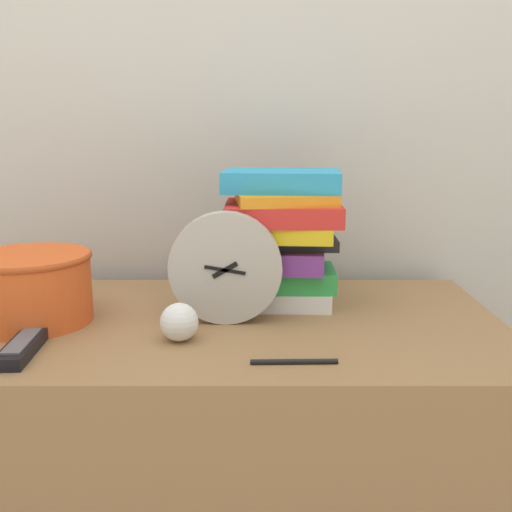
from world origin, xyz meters
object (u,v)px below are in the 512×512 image
object	(u,v)px
desk_clock	(225,268)
pen	(294,362)
book_stack	(283,235)
tv_remote	(22,347)
basket	(29,285)
crumpled_paper_ball	(179,322)

from	to	relation	value
desk_clock	pen	xyz separation A→B (m)	(0.11, -0.19, -0.10)
book_stack	tv_remote	bearing A→B (deg)	-147.87
pen	desk_clock	bearing A→B (deg)	119.94
book_stack	basket	size ratio (longest dim) A/B	1.18
basket	tv_remote	bearing A→B (deg)	-74.89
desk_clock	tv_remote	xyz separation A→B (m)	(-0.31, -0.15, -0.09)
tv_remote	crumpled_paper_ball	distance (m)	0.25
book_stack	tv_remote	xyz separation A→B (m)	(-0.42, -0.26, -0.13)
crumpled_paper_ball	basket	bearing A→B (deg)	160.77
tv_remote	pen	xyz separation A→B (m)	(0.42, -0.04, -0.01)
basket	pen	xyz separation A→B (m)	(0.46, -0.20, -0.06)
tv_remote	desk_clock	bearing A→B (deg)	26.00
basket	crumpled_paper_ball	bearing A→B (deg)	-19.23
book_stack	crumpled_paper_ball	bearing A→B (deg)	-131.30
desk_clock	pen	bearing A→B (deg)	-60.06
book_stack	desk_clock	bearing A→B (deg)	-133.97
crumpled_paper_ball	pen	size ratio (longest dim) A/B	0.48
book_stack	crumpled_paper_ball	xyz separation A→B (m)	(-0.18, -0.20, -0.11)
pen	basket	bearing A→B (deg)	156.88
book_stack	pen	distance (m)	0.33
book_stack	basket	bearing A→B (deg)	-167.01
book_stack	tv_remote	distance (m)	0.51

